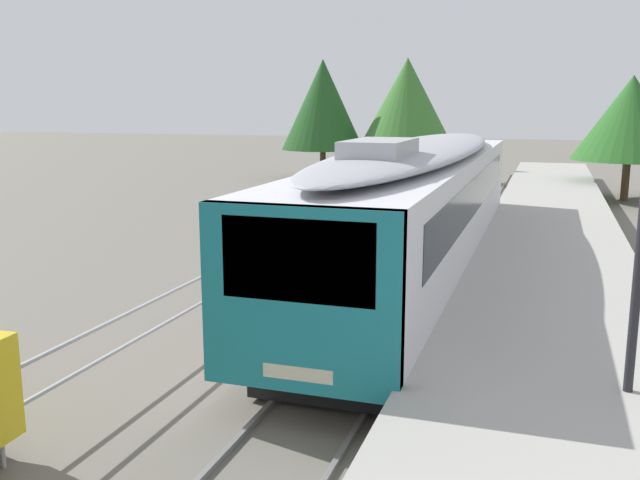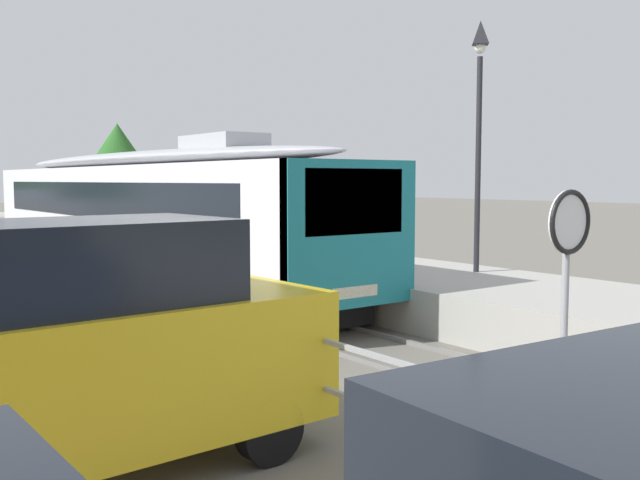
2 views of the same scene
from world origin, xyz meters
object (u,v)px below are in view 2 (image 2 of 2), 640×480
at_px(commuter_train, 143,208).
at_px(platform_lamp_mid_platform, 479,98).
at_px(parked_van_yellow, 71,348).
at_px(speed_limit_sign, 568,262).

height_order(commuter_train, platform_lamp_mid_platform, platform_lamp_mid_platform).
distance_m(platform_lamp_mid_platform, parked_van_yellow, 11.00).
xyz_separation_m(speed_limit_sign, parked_van_yellow, (-3.74, 2.84, -0.83)).
bearing_deg(platform_lamp_mid_platform, speed_limit_sign, -133.77).
distance_m(commuter_train, speed_limit_sign, 14.60).
bearing_deg(platform_lamp_mid_platform, commuter_train, 117.44).
bearing_deg(speed_limit_sign, commuter_train, 82.36).
height_order(platform_lamp_mid_platform, speed_limit_sign, platform_lamp_mid_platform).
bearing_deg(speed_limit_sign, platform_lamp_mid_platform, 46.23).
relative_size(speed_limit_sign, parked_van_yellow, 0.56).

